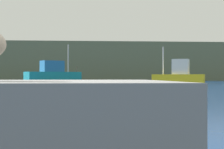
# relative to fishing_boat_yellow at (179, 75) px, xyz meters

# --- Properties ---
(hillside_backdrop) EXTENTS (140.00, 17.47, 7.28)m
(hillside_backdrop) POSITION_rel_fishing_boat_yellow_xyz_m (-11.40, 32.82, 2.68)
(hillside_backdrop) COLOR #5B664C
(hillside_backdrop) RESTS_ON ground
(fishing_boat_yellow) EXTENTS (6.28, 4.12, 4.41)m
(fishing_boat_yellow) POSITION_rel_fishing_boat_yellow_xyz_m (0.00, 0.00, 0.00)
(fishing_boat_yellow) COLOR yellow
(fishing_boat_yellow) RESTS_ON ground
(fishing_boat_teal) EXTENTS (6.59, 4.76, 4.64)m
(fishing_boat_teal) POSITION_rel_fishing_boat_yellow_xyz_m (-14.82, 0.31, 0.02)
(fishing_boat_teal) COLOR teal
(fishing_boat_teal) RESTS_ON ground
(mooring_buoy) EXTENTS (0.62, 0.62, 0.62)m
(mooring_buoy) POSITION_rel_fishing_boat_yellow_xyz_m (-7.59, -25.86, -0.65)
(mooring_buoy) COLOR yellow
(mooring_buoy) RESTS_ON ground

